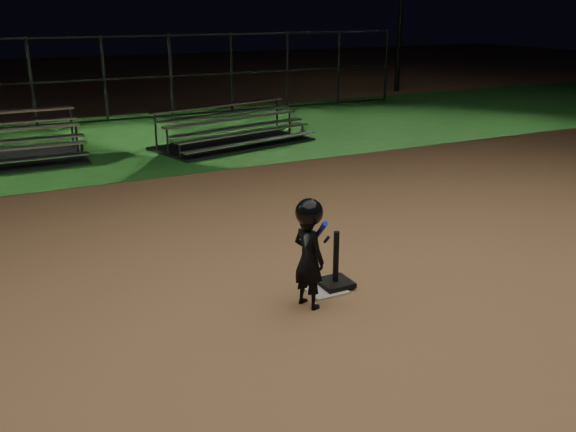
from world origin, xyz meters
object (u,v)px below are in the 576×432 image
object	(u,v)px
home_plate	(325,289)
batting_tee	(335,276)
child_batter	(309,250)
bleacher_right	(234,137)

from	to	relation	value
home_plate	batting_tee	world-z (taller)	batting_tee
child_batter	bleacher_right	xyz separation A→B (m)	(2.51, 8.50, -0.49)
child_batter	bleacher_right	bearing A→B (deg)	-34.68
child_batter	bleacher_right	world-z (taller)	child_batter
home_plate	child_batter	bearing A→B (deg)	-144.68
batting_tee	child_batter	bearing A→B (deg)	-151.52
batting_tee	home_plate	bearing A→B (deg)	-171.10
bleacher_right	batting_tee	bearing A→B (deg)	-117.15
batting_tee	bleacher_right	distance (m)	8.44
batting_tee	bleacher_right	size ratio (longest dim) A/B	0.17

